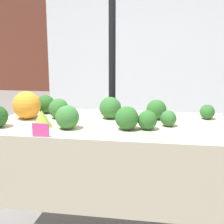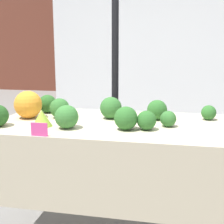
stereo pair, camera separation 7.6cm
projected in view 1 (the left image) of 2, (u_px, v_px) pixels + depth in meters
tent_pole at (112, 52)px, 3.10m from camera, size 0.07×0.07×2.77m
parked_truck at (197, 43)px, 5.73m from camera, size 5.41×1.92×2.84m
market_table at (110, 139)px, 2.29m from camera, size 1.74×0.93×0.87m
orange_cauliflower at (27, 105)px, 2.43m from camera, size 0.22×0.22×0.22m
romanesco_head at (42, 119)px, 2.19m from camera, size 0.15×0.15×0.12m
broccoli_head_0 at (207, 112)px, 2.43m from camera, size 0.11×0.11×0.11m
broccoli_head_1 at (156, 110)px, 2.42m from camera, size 0.15×0.15×0.15m
broccoli_head_2 at (67, 117)px, 2.13m from camera, size 0.16×0.16×0.16m
broccoli_head_3 at (147, 120)px, 2.12m from camera, size 0.13×0.13×0.13m
broccoli_head_4 at (127, 118)px, 2.11m from camera, size 0.16×0.16×0.16m
broccoli_head_5 at (110, 108)px, 2.44m from camera, size 0.17×0.17×0.17m
broccoli_head_6 at (59, 109)px, 2.45m from camera, size 0.16×0.16×0.16m
broccoli_head_7 at (46, 104)px, 2.65m from camera, size 0.16×0.16×0.16m
broccoli_head_8 at (168, 118)px, 2.21m from camera, size 0.11×0.11×0.11m
price_sign at (41, 130)px, 1.95m from camera, size 0.11×0.01×0.09m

